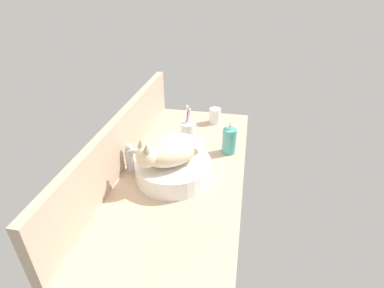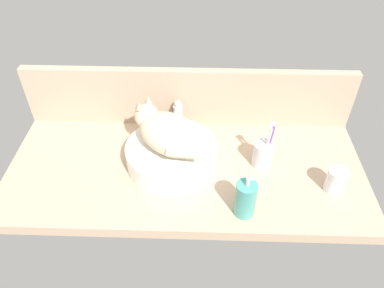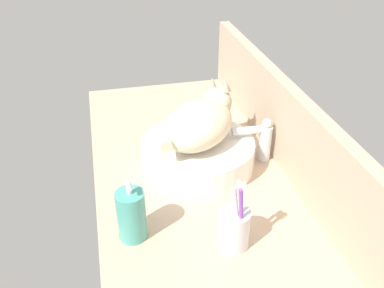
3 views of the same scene
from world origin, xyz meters
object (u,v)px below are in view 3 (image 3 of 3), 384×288
cat (200,122)px  sink_basin (198,154)px  soap_dispenser (131,215)px  faucet (262,138)px  toothbrush_cup (234,228)px

cat → sink_basin: bearing=-38.2°
sink_basin → soap_dispenser: size_ratio=2.02×
sink_basin → faucet: size_ratio=2.35×
sink_basin → cat: cat is taller
cat → faucet: cat is taller
soap_dispenser → faucet: bearing=120.1°
sink_basin → soap_dispenser: soap_dispenser is taller
sink_basin → cat: 9.90cm
cat → soap_dispenser: size_ratio=1.89×
sink_basin → faucet: (1.17, 18.56, 3.26)cm
sink_basin → soap_dispenser: 32.54cm
faucet → toothbrush_cup: bearing=-30.2°
soap_dispenser → toothbrush_cup: toothbrush_cup is taller
cat → soap_dispenser: 34.64cm
faucet → soap_dispenser: bearing=-59.9°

